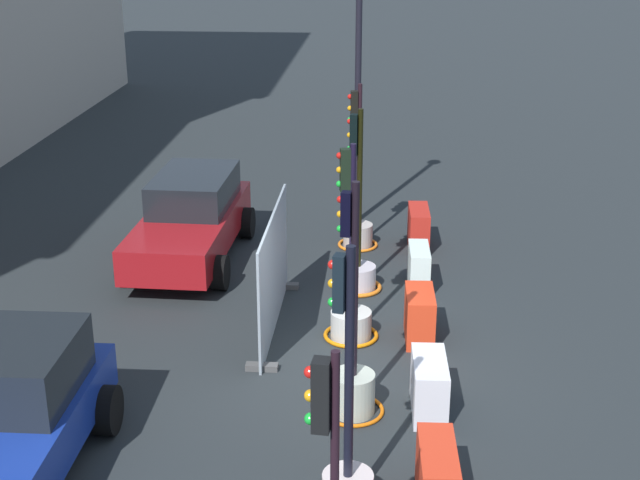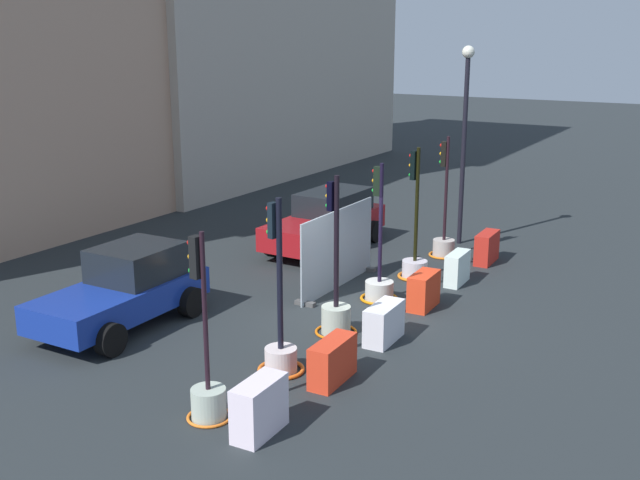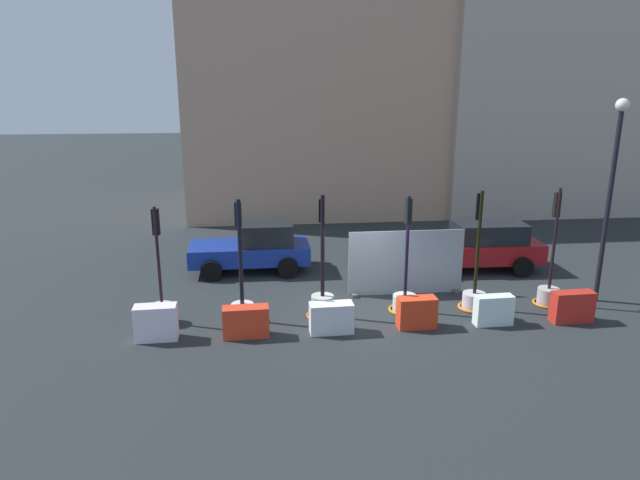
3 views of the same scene
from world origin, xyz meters
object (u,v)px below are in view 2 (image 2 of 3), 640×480
object	(u,v)px
construction_barrier_1	(332,361)
street_lamp_post	(465,123)
traffic_light_4	(415,259)
construction_barrier_0	(259,408)
traffic_light_1	(280,344)
construction_barrier_4	(457,268)
car_blue_estate	(125,289)
traffic_light_5	(444,238)
car_red_compact	(327,220)
traffic_light_0	(207,386)
construction_barrier_5	(487,248)
construction_barrier_3	(424,291)
traffic_light_3	(379,280)
traffic_light_2	(336,309)
construction_barrier_2	(384,323)

from	to	relation	value
construction_barrier_1	street_lamp_post	distance (m)	10.80
traffic_light_4	construction_barrier_0	size ratio (longest dim) A/B	3.24
traffic_light_1	construction_barrier_1	distance (m)	1.07
construction_barrier_0	construction_barrier_4	distance (m)	8.74
car_blue_estate	construction_barrier_4	bearing A→B (deg)	-39.50
traffic_light_5	construction_barrier_4	xyz separation A→B (m)	(-2.16, -1.22, -0.14)
construction_barrier_1	car_red_compact	distance (m)	9.05
traffic_light_0	construction_barrier_1	size ratio (longest dim) A/B	2.72
construction_barrier_4	construction_barrier_5	bearing A→B (deg)	-1.24
traffic_light_0	construction_barrier_1	distance (m)	2.49
traffic_light_4	construction_barrier_3	world-z (taller)	traffic_light_4
traffic_light_3	construction_barrier_0	bearing A→B (deg)	-170.10
traffic_light_4	construction_barrier_4	bearing A→B (deg)	-84.69
traffic_light_2	construction_barrier_2	size ratio (longest dim) A/B	3.01
traffic_light_0	construction_barrier_4	distance (m)	8.82
traffic_light_2	car_blue_estate	xyz separation A→B (m)	(-1.87, 4.18, 0.27)
construction_barrier_2	construction_barrier_5	xyz separation A→B (m)	(6.51, -0.01, 0.03)
traffic_light_0	traffic_light_1	xyz separation A→B (m)	(2.12, -0.03, -0.03)
construction_barrier_5	traffic_light_1	bearing A→B (deg)	173.24
traffic_light_3	traffic_light_0	bearing A→B (deg)	-178.82
traffic_light_0	construction_barrier_3	size ratio (longest dim) A/B	3.14
traffic_light_4	construction_barrier_2	world-z (taller)	traffic_light_4
construction_barrier_4	traffic_light_2	bearing A→B (deg)	166.94
traffic_light_5	car_red_compact	size ratio (longest dim) A/B	0.75
traffic_light_0	construction_barrier_4	world-z (taller)	traffic_light_0
traffic_light_4	construction_barrier_0	world-z (taller)	traffic_light_4
traffic_light_1	construction_barrier_0	world-z (taller)	traffic_light_1
construction_barrier_1	street_lamp_post	xyz separation A→B (m)	(10.22, 1.37, 3.24)
traffic_light_2	construction_barrier_3	world-z (taller)	traffic_light_2
construction_barrier_0	construction_barrier_2	world-z (taller)	construction_barrier_0
traffic_light_2	construction_barrier_5	xyz separation A→B (m)	(6.62, -1.08, -0.13)
traffic_light_0	traffic_light_4	world-z (taller)	traffic_light_4
car_red_compact	car_blue_estate	xyz separation A→B (m)	(-7.59, 0.68, -0.02)
traffic_light_3	traffic_light_5	world-z (taller)	traffic_light_5
traffic_light_5	construction_barrier_2	distance (m)	6.63
traffic_light_0	traffic_light_3	world-z (taller)	traffic_light_3
traffic_light_1	traffic_light_3	xyz separation A→B (m)	(4.53, 0.17, -0.05)
traffic_light_1	construction_barrier_1	xyz separation A→B (m)	(0.12, -1.05, -0.15)
construction_barrier_1	car_red_compact	bearing A→B (deg)	30.52
traffic_light_5	street_lamp_post	bearing A→B (deg)	3.38
car_blue_estate	traffic_light_4	bearing A→B (deg)	-33.31
traffic_light_5	street_lamp_post	size ratio (longest dim) A/B	0.59
traffic_light_4	car_blue_estate	distance (m)	7.45
construction_barrier_3	traffic_light_1	bearing A→B (deg)	168.13
construction_barrier_1	car_blue_estate	xyz separation A→B (m)	(0.20, 5.27, 0.42)
construction_barrier_2	car_red_compact	size ratio (longest dim) A/B	0.25
construction_barrier_1	construction_barrier_5	bearing A→B (deg)	0.06
traffic_light_2	traffic_light_4	distance (m)	4.35
traffic_light_5	construction_barrier_5	size ratio (longest dim) A/B	3.05
traffic_light_5	construction_barrier_0	bearing A→B (deg)	-173.66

